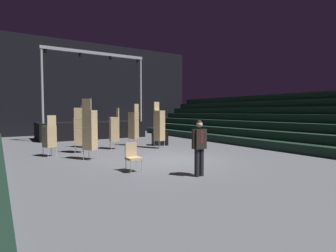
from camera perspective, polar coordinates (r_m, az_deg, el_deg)
ground_plane at (r=11.08m, az=0.56°, el=-7.40°), size 22.00×30.00×0.10m
arena_end_wall at (r=24.96m, az=-18.56°, el=7.61°), size 22.00×0.30×8.00m
bleacher_bank_right at (r=17.52m, az=22.38°, el=1.58°), size 5.25×24.00×3.15m
stage_riser at (r=20.97m, az=-15.78°, el=-0.52°), size 7.43×3.06×6.11m
man_with_tie at (r=8.25m, az=6.61°, el=-3.92°), size 0.57×0.24×1.71m
chair_stack_front_left at (r=11.45m, az=-16.12°, el=-0.68°), size 0.62×0.62×2.48m
chair_stack_front_right at (r=15.64m, az=-7.24°, el=0.24°), size 0.60×0.60×2.39m
chair_stack_mid_left at (r=14.40m, az=-11.21°, el=-0.54°), size 0.50×0.50×2.14m
chair_stack_mid_right at (r=13.54m, az=-18.17°, el=-0.86°), size 0.56×0.56×2.14m
chair_stack_mid_centre at (r=15.31m, az=-16.73°, el=-0.09°), size 0.59×0.59×2.31m
chair_stack_rear_left at (r=14.42m, az=-1.85°, el=0.19°), size 0.56×0.56×2.48m
chair_stack_rear_right at (r=12.93m, az=-23.66°, el=-1.90°), size 0.57×0.57×1.79m
equipment_road_case at (r=15.80m, az=-1.73°, el=-2.70°), size 1.06×0.89×0.74m
loose_chair_near_man at (r=8.97m, az=-7.45°, el=-6.13°), size 0.45×0.45×0.95m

